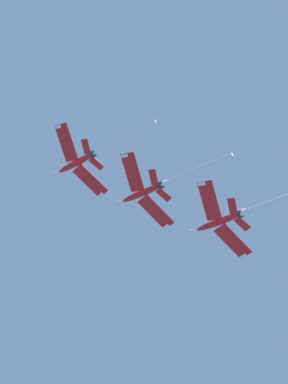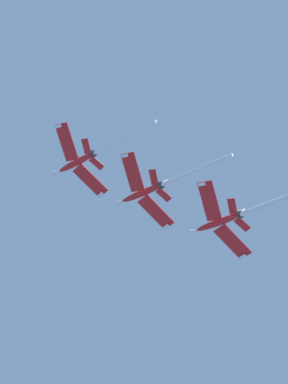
# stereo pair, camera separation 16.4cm
# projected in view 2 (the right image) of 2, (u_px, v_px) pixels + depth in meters

# --- Properties ---
(jet_lead) EXTENTS (27.26, 19.34, 17.07)m
(jet_lead) POSITION_uv_depth(u_px,v_px,m) (85.00, 158.00, 156.81)
(jet_lead) COLOR red
(jet_second) EXTENTS (27.39, 19.38, 17.51)m
(jet_second) POSITION_uv_depth(u_px,v_px,m) (152.00, 189.00, 150.72)
(jet_second) COLOR red
(jet_third) EXTENTS (29.49, 19.39, 18.31)m
(jet_third) POSITION_uv_depth(u_px,v_px,m) (240.00, 214.00, 144.75)
(jet_third) COLOR red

